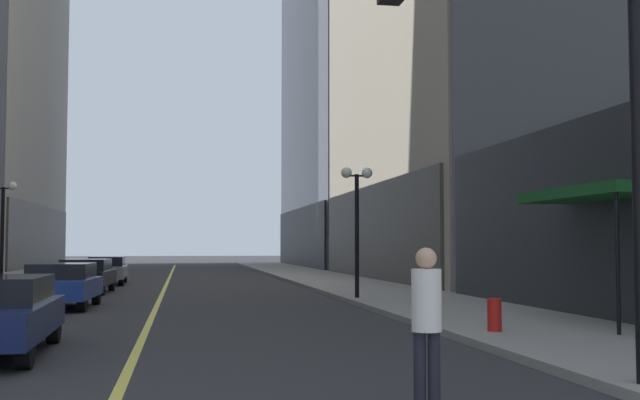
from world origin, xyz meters
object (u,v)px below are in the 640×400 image
at_px(street_lamp_left_far, 3,211).
at_px(fire_hydrant_right, 494,319).
at_px(car_grey, 107,269).
at_px(street_lamp_right_mid, 357,203).
at_px(traffic_light_near_right, 560,92).
at_px(car_black, 85,275).
at_px(pedestrian_in_white_shirt, 427,315).
at_px(car_blue, 61,284).

bearing_deg(street_lamp_left_far, fire_hydrant_right, -53.87).
relative_size(car_grey, street_lamp_right_mid, 1.09).
height_order(car_grey, traffic_light_near_right, traffic_light_near_right).
bearing_deg(fire_hydrant_right, traffic_light_near_right, -104.79).
distance_m(car_black, street_lamp_right_mid, 11.69).
relative_size(pedestrian_in_white_shirt, street_lamp_left_far, 0.41).
bearing_deg(car_blue, car_black, 91.51).
height_order(car_blue, street_lamp_left_far, street_lamp_left_far).
bearing_deg(pedestrian_in_white_shirt, traffic_light_near_right, 11.69).
distance_m(car_grey, street_lamp_right_mid, 16.50).
distance_m(car_grey, fire_hydrant_right, 25.57).
xyz_separation_m(car_grey, fire_hydrant_right, (9.71, -23.65, -0.32)).
distance_m(pedestrian_in_white_shirt, street_lamp_left_far, 26.49).
distance_m(car_black, car_grey, 6.94).
bearing_deg(street_lamp_right_mid, fire_hydrant_right, -87.19).
xyz_separation_m(pedestrian_in_white_shirt, traffic_light_near_right, (1.86, 0.38, 2.67)).
height_order(car_blue, car_black, same).
relative_size(car_black, street_lamp_right_mid, 1.01).
height_order(car_blue, street_lamp_right_mid, street_lamp_right_mid).
bearing_deg(fire_hydrant_right, car_grey, 112.31).
relative_size(street_lamp_right_mid, fire_hydrant_right, 5.54).
xyz_separation_m(traffic_light_near_right, street_lamp_right_mid, (1.05, 16.07, -0.49)).
bearing_deg(car_blue, traffic_light_near_right, -61.86).
distance_m(traffic_light_near_right, street_lamp_right_mid, 16.11).
bearing_deg(car_black, traffic_light_near_right, -69.79).
distance_m(street_lamp_left_far, fire_hydrant_right, 22.74).
distance_m(car_grey, traffic_light_near_right, 30.78).
bearing_deg(street_lamp_left_far, street_lamp_right_mid, -32.06).
height_order(car_blue, fire_hydrant_right, car_blue).
relative_size(car_black, fire_hydrant_right, 5.60).
bearing_deg(car_blue, fire_hydrant_right, -43.91).
bearing_deg(car_grey, car_blue, -89.85).
bearing_deg(street_lamp_left_far, car_black, -23.58).
height_order(traffic_light_near_right, street_lamp_left_far, traffic_light_near_right).
height_order(car_grey, fire_hydrant_right, car_grey).
height_order(street_lamp_right_mid, fire_hydrant_right, street_lamp_right_mid).
distance_m(traffic_light_near_right, street_lamp_left_far, 26.81).
height_order(car_black, traffic_light_near_right, traffic_light_near_right).
height_order(pedestrian_in_white_shirt, street_lamp_right_mid, street_lamp_right_mid).
xyz_separation_m(car_black, street_lamp_left_far, (-3.44, 1.50, 2.54)).
distance_m(car_black, street_lamp_left_far, 4.53).
bearing_deg(pedestrian_in_white_shirt, car_blue, 111.91).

